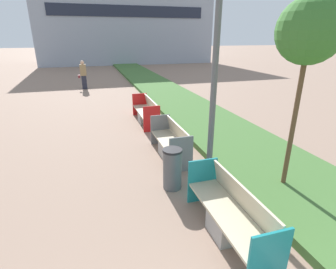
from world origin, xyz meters
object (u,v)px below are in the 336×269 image
object	(u,v)px
sapling_tree_near	(310,32)
pedestrian_walking	(83,75)
bench_red_frame	(146,113)
litter_bin	(172,169)
bench_grey_frame	(171,144)
bench_teal_frame	(230,216)

from	to	relation	value
sapling_tree_near	pedestrian_walking	size ratio (longest dim) A/B	2.19
bench_red_frame	litter_bin	bearing A→B (deg)	-95.54
bench_red_frame	bench_grey_frame	bearing A→B (deg)	-90.06
litter_bin	pedestrian_walking	distance (m)	13.09
litter_bin	sapling_tree_near	distance (m)	3.76
bench_teal_frame	sapling_tree_near	distance (m)	3.61
bench_teal_frame	litter_bin	xyz separation A→B (m)	(-0.47, 1.72, 0.10)
bench_teal_frame	pedestrian_walking	bearing A→B (deg)	99.07
sapling_tree_near	pedestrian_walking	xyz separation A→B (m)	(-4.23, 13.73, -2.38)
bench_red_frame	pedestrian_walking	world-z (taller)	pedestrian_walking
pedestrian_walking	bench_teal_frame	bearing A→B (deg)	-80.93
litter_bin	bench_red_frame	bearing A→B (deg)	84.46
sapling_tree_near	pedestrian_walking	bearing A→B (deg)	107.11
bench_teal_frame	bench_grey_frame	bearing A→B (deg)	90.04
bench_teal_frame	litter_bin	bearing A→B (deg)	105.43
bench_grey_frame	sapling_tree_near	xyz separation A→B (m)	(1.89, -2.42, 2.93)
bench_red_frame	litter_bin	xyz separation A→B (m)	(-0.48, -4.91, 0.10)
bench_grey_frame	sapling_tree_near	size ratio (longest dim) A/B	0.51
bench_grey_frame	sapling_tree_near	world-z (taller)	sapling_tree_near
bench_red_frame	pedestrian_walking	size ratio (longest dim) A/B	1.28
litter_bin	pedestrian_walking	size ratio (longest dim) A/B	0.53
bench_red_frame	pedestrian_walking	bearing A→B (deg)	106.25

